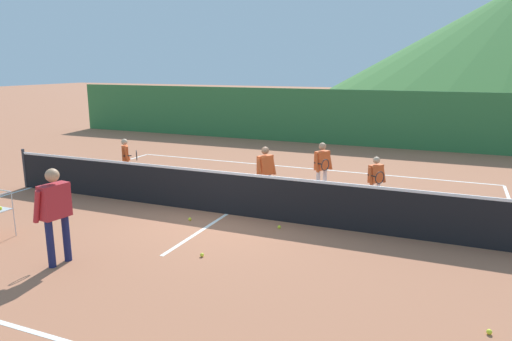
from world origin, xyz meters
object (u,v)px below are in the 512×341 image
(tennis_ball_3, at_px, (489,332))
(tennis_ball_6, at_px, (190,219))
(student_1, at_px, (265,169))
(student_3, at_px, (376,177))
(tennis_ball_4, at_px, (279,227))
(tennis_net, at_px, (227,192))
(tennis_ball_2, at_px, (67,222))
(tennis_ball_0, at_px, (202,255))
(student_0, at_px, (126,157))
(student_2, at_px, (322,164))
(instructor, at_px, (55,207))

(tennis_ball_3, distance_m, tennis_ball_6, 6.12)
(student_1, height_order, student_3, student_1)
(tennis_ball_4, bearing_deg, tennis_net, 162.54)
(student_3, xyz_separation_m, tennis_ball_2, (-5.74, -3.73, -0.69))
(tennis_ball_0, height_order, tennis_ball_6, same)
(tennis_net, relative_size, tennis_ball_6, 180.38)
(tennis_ball_3, distance_m, tennis_ball_4, 4.54)
(tennis_ball_3, bearing_deg, tennis_ball_4, 145.03)
(tennis_net, relative_size, student_0, 9.73)
(tennis_net, relative_size, student_1, 9.02)
(tennis_ball_4, relative_size, tennis_ball_6, 1.00)
(student_1, xyz_separation_m, student_3, (2.52, 0.61, -0.10))
(student_2, height_order, tennis_ball_2, student_2)
(student_0, bearing_deg, instructor, -63.53)
(tennis_ball_2, bearing_deg, student_0, 107.16)
(instructor, bearing_deg, tennis_ball_0, 29.74)
(student_3, xyz_separation_m, tennis_ball_3, (2.19, -4.88, -0.69))
(tennis_ball_3, bearing_deg, student_1, 137.75)
(student_3, xyz_separation_m, tennis_ball_0, (-2.27, -4.15, -0.69))
(tennis_ball_2, bearing_deg, tennis_ball_3, -8.26)
(student_0, bearing_deg, tennis_ball_3, -26.50)
(student_2, relative_size, tennis_ball_0, 19.99)
(tennis_ball_0, xyz_separation_m, tennis_ball_3, (4.46, -0.73, 0.00))
(student_2, distance_m, tennis_ball_6, 3.75)
(tennis_ball_3, xyz_separation_m, tennis_ball_4, (-3.72, 2.60, 0.00))
(student_1, bearing_deg, instructor, -110.97)
(tennis_ball_2, bearing_deg, tennis_ball_6, 27.36)
(student_3, height_order, tennis_ball_2, student_3)
(tennis_ball_0, xyz_separation_m, tennis_ball_4, (0.74, 1.88, 0.00))
(tennis_ball_0, bearing_deg, tennis_net, 106.00)
(tennis_ball_4, bearing_deg, student_3, 55.98)
(tennis_net, xyz_separation_m, tennis_ball_0, (0.66, -2.32, -0.47))
(instructor, distance_m, student_1, 5.05)
(instructor, xyz_separation_m, student_0, (-2.44, 4.91, -0.22))
(tennis_ball_4, xyz_separation_m, tennis_ball_6, (-1.93, -0.28, 0.00))
(student_1, distance_m, tennis_ball_0, 3.64)
(student_2, distance_m, tennis_ball_0, 4.78)
(tennis_net, xyz_separation_m, tennis_ball_3, (5.13, -3.05, -0.47))
(instructor, height_order, tennis_ball_0, instructor)
(instructor, xyz_separation_m, student_1, (1.81, 4.72, -0.17))
(tennis_ball_3, xyz_separation_m, tennis_ball_6, (-5.66, 2.33, 0.00))
(student_1, height_order, tennis_ball_6, student_1)
(tennis_net, height_order, tennis_ball_0, tennis_net)
(tennis_ball_0, bearing_deg, tennis_ball_2, 173.04)
(student_0, height_order, tennis_ball_4, student_0)
(student_0, distance_m, tennis_ball_2, 3.54)
(tennis_ball_0, xyz_separation_m, tennis_ball_6, (-1.20, 1.60, 0.00))
(student_0, height_order, student_2, student_2)
(tennis_ball_2, distance_m, tennis_ball_3, 8.02)
(student_0, bearing_deg, tennis_net, -20.33)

